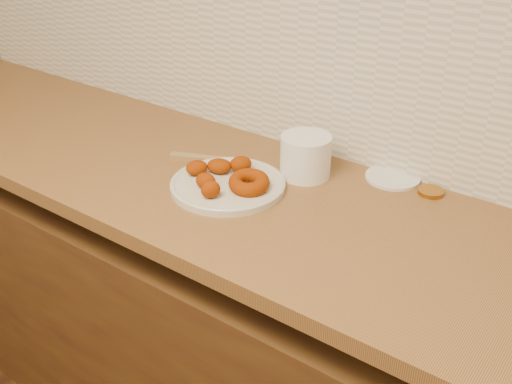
# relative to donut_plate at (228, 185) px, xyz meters

# --- Properties ---
(butcher_block) EXTENTS (2.30, 0.62, 0.04)m
(butcher_block) POSITION_rel_donut_plate_xyz_m (-0.26, 0.02, -0.03)
(butcher_block) COLOR olive
(butcher_block) RESTS_ON base_cabinet
(backsplash) EXTENTS (3.60, 0.02, 0.60)m
(backsplash) POSITION_rel_donut_plate_xyz_m (0.39, 0.32, 0.29)
(backsplash) COLOR silver
(backsplash) RESTS_ON wall_back
(donut_plate) EXTENTS (0.28, 0.28, 0.02)m
(donut_plate) POSITION_rel_donut_plate_xyz_m (0.00, 0.00, 0.00)
(donut_plate) COLOR beige
(donut_plate) RESTS_ON butcher_block
(ring_donut) EXTENTS (0.14, 0.14, 0.04)m
(ring_donut) POSITION_rel_donut_plate_xyz_m (0.06, 0.00, 0.03)
(ring_donut) COLOR #863102
(ring_donut) RESTS_ON donut_plate
(fried_dough_chunks) EXTENTS (0.16, 0.21, 0.04)m
(fried_dough_chunks) POSITION_rel_donut_plate_xyz_m (-0.03, -0.00, 0.03)
(fried_dough_chunks) COLOR #863102
(fried_dough_chunks) RESTS_ON donut_plate
(plastic_tub) EXTENTS (0.14, 0.14, 0.11)m
(plastic_tub) POSITION_rel_donut_plate_xyz_m (0.12, 0.17, 0.05)
(plastic_tub) COLOR white
(plastic_tub) RESTS_ON butcher_block
(tub_lid) EXTENTS (0.17, 0.17, 0.01)m
(tub_lid) POSITION_rel_donut_plate_xyz_m (0.31, 0.28, -0.00)
(tub_lid) COLOR silver
(tub_lid) RESTS_ON butcher_block
(brass_jar_lid) EXTENTS (0.08, 0.08, 0.01)m
(brass_jar_lid) POSITION_rel_donut_plate_xyz_m (0.41, 0.27, -0.00)
(brass_jar_lid) COLOR #A86E25
(brass_jar_lid) RESTS_ON butcher_block
(wooden_utensil) EXTENTS (0.19, 0.10, 0.02)m
(wooden_utensil) POSITION_rel_donut_plate_xyz_m (-0.14, 0.08, -0.00)
(wooden_utensil) COLOR olive
(wooden_utensil) RESTS_ON butcher_block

